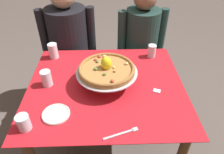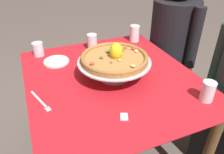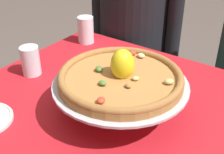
% 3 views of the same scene
% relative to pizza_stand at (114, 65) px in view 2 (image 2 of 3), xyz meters
% --- Properties ---
extents(ground_plane, '(14.00, 14.00, 0.00)m').
position_rel_pizza_stand_xyz_m(ground_plane, '(-0.01, -0.02, -0.80)').
color(ground_plane, '#5B514C').
extents(dining_table, '(1.12, 1.00, 0.71)m').
position_rel_pizza_stand_xyz_m(dining_table, '(-0.01, -0.02, -0.18)').
color(dining_table, brown).
rests_on(dining_table, ground).
extents(pizza_stand, '(0.43, 0.43, 0.11)m').
position_rel_pizza_stand_xyz_m(pizza_stand, '(0.00, 0.00, 0.00)').
color(pizza_stand, '#B7B7C1').
rests_on(pizza_stand, dining_table).
extents(pizza, '(0.39, 0.39, 0.11)m').
position_rel_pizza_stand_xyz_m(pizza, '(-0.00, 0.00, 0.05)').
color(pizza, '#AD753D').
rests_on(pizza, pizza_stand).
extents(water_glass_side_left, '(0.07, 0.07, 0.12)m').
position_rel_pizza_stand_xyz_m(water_glass_side_left, '(-0.43, 0.00, -0.03)').
color(water_glass_side_left, silver).
rests_on(water_glass_side_left, dining_table).
extents(water_glass_front_left, '(0.08, 0.08, 0.10)m').
position_rel_pizza_stand_xyz_m(water_glass_front_left, '(-0.48, -0.39, -0.04)').
color(water_glass_front_left, silver).
rests_on(water_glass_front_left, dining_table).
extents(water_glass_back_left, '(0.08, 0.08, 0.13)m').
position_rel_pizza_stand_xyz_m(water_glass_back_left, '(-0.45, 0.37, -0.03)').
color(water_glass_back_left, white).
rests_on(water_glass_back_left, dining_table).
extents(water_glass_back_right, '(0.07, 0.07, 0.11)m').
position_rel_pizza_stand_xyz_m(water_glass_back_right, '(0.39, 0.36, -0.03)').
color(water_glass_back_right, white).
rests_on(water_glass_back_right, dining_table).
extents(side_plate, '(0.17, 0.17, 0.02)m').
position_rel_pizza_stand_xyz_m(side_plate, '(-0.32, -0.29, -0.07)').
color(side_plate, white).
rests_on(side_plate, dining_table).
extents(dinner_fork, '(0.20, 0.08, 0.01)m').
position_rel_pizza_stand_xyz_m(dinner_fork, '(0.08, -0.45, -0.08)').
color(dinner_fork, '#B7B7C1').
rests_on(dinner_fork, dining_table).
extents(sugar_packet, '(0.06, 0.05, 0.00)m').
position_rel_pizza_stand_xyz_m(sugar_packet, '(0.35, -0.10, -0.08)').
color(sugar_packet, silver).
rests_on(sugar_packet, dining_table).
extents(diner_left, '(0.53, 0.41, 1.26)m').
position_rel_pizza_stand_xyz_m(diner_left, '(-0.37, 0.69, -0.17)').
color(diner_left, maroon).
rests_on(diner_left, ground).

